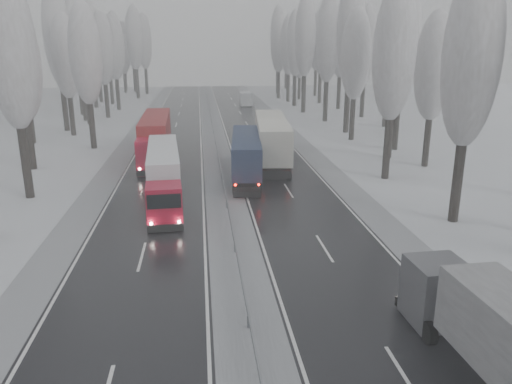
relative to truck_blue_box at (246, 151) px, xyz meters
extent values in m
cube|color=black|center=(2.96, 0.54, -2.22)|extent=(7.50, 200.00, 0.03)
cube|color=black|center=(-7.54, 0.54, -2.22)|extent=(7.50, 200.00, 0.03)
cube|color=#9D9FA4|center=(-2.29, 0.54, -2.21)|extent=(3.00, 200.00, 0.04)
cube|color=#9D9FA4|center=(7.91, 0.54, -2.21)|extent=(2.40, 200.00, 0.04)
cube|color=#9D9FA4|center=(-12.49, 0.54, -2.21)|extent=(2.40, 200.00, 0.04)
cube|color=slate|center=(-2.29, 0.54, -1.63)|extent=(0.06, 200.00, 0.32)
cube|color=slate|center=(-2.29, -1.46, -1.93)|extent=(0.12, 0.12, 0.60)
cube|color=slate|center=(-2.29, 30.54, -1.93)|extent=(0.12, 0.12, 0.60)
cylinder|color=black|center=(12.74, -13.79, 0.57)|extent=(0.68, 0.68, 5.60)
ellipsoid|color=gray|center=(12.74, -13.79, 8.57)|extent=(3.60, 3.60, 11.45)
cylinder|color=black|center=(12.21, -2.43, 0.58)|extent=(0.68, 0.68, 5.62)
ellipsoid|color=gray|center=(12.21, -2.43, 8.61)|extent=(3.60, 3.60, 11.48)
cylinder|color=black|center=(17.73, 1.57, 0.24)|extent=(0.64, 0.64, 4.94)
ellipsoid|color=gray|center=(17.73, 1.57, 7.29)|extent=(3.60, 3.60, 10.09)
cylinder|color=black|center=(15.60, 5.71, 0.43)|extent=(0.66, 0.66, 5.32)
ellipsoid|color=gray|center=(15.60, 5.71, 8.04)|extent=(3.60, 3.60, 10.88)
cylinder|color=black|center=(17.83, 9.71, 0.92)|extent=(0.72, 0.72, 6.31)
ellipsoid|color=gray|center=(17.83, 9.71, 9.94)|extent=(3.60, 3.60, 12.90)
cylinder|color=black|center=(14.73, 16.14, 0.46)|extent=(0.67, 0.67, 5.38)
ellipsoid|color=gray|center=(14.73, 16.14, 8.14)|extent=(3.60, 3.60, 10.98)
cylinder|color=black|center=(21.02, 20.14, 0.07)|extent=(0.62, 0.62, 4.59)
ellipsoid|color=gray|center=(21.02, 20.14, 6.63)|extent=(3.60, 3.60, 9.39)
cylinder|color=black|center=(15.61, 21.56, 1.24)|extent=(0.76, 0.76, 6.95)
ellipsoid|color=gray|center=(15.61, 21.56, 11.17)|extent=(3.60, 3.60, 14.19)
cylinder|color=black|center=(22.52, 25.56, 1.06)|extent=(0.74, 0.74, 6.59)
ellipsoid|color=gray|center=(22.52, 25.56, 10.48)|extent=(3.60, 3.60, 13.46)
cylinder|color=black|center=(15.27, 31.81, 0.95)|extent=(0.72, 0.72, 6.37)
ellipsoid|color=gray|center=(15.27, 31.81, 10.05)|extent=(3.60, 3.60, 13.01)
cylinder|color=black|center=(22.42, 35.81, 0.75)|extent=(0.70, 0.70, 5.97)
ellipsoid|color=gray|center=(22.42, 35.81, 9.28)|extent=(3.60, 3.60, 12.20)
cylinder|color=black|center=(14.05, 42.49, 1.09)|extent=(0.74, 0.74, 6.65)
ellipsoid|color=gray|center=(14.05, 42.49, 10.60)|extent=(3.60, 3.60, 13.59)
cylinder|color=black|center=(21.42, 46.49, 0.84)|extent=(0.71, 0.71, 6.14)
ellipsoid|color=gray|center=(21.42, 46.49, 9.60)|extent=(3.60, 3.60, 12.54)
cylinder|color=black|center=(14.27, 52.24, 0.80)|extent=(0.71, 0.71, 6.05)
ellipsoid|color=gray|center=(14.27, 52.24, 9.44)|extent=(3.60, 3.60, 12.37)
cylinder|color=black|center=(20.19, 56.24, 0.92)|extent=(0.72, 0.72, 6.30)
ellipsoid|color=gray|center=(20.19, 56.24, 9.91)|extent=(3.60, 3.60, 12.87)
cylinder|color=black|center=(14.34, 59.75, 0.71)|extent=(0.70, 0.70, 5.88)
ellipsoid|color=gray|center=(14.34, 59.75, 9.10)|extent=(3.60, 3.60, 12.00)
cylinder|color=black|center=(17.48, 63.75, 0.20)|extent=(0.64, 0.64, 4.86)
ellipsoid|color=gray|center=(17.48, 63.75, 7.13)|extent=(3.60, 3.60, 9.92)
cylinder|color=black|center=(13.44, 66.86, 0.76)|extent=(0.70, 0.70, 5.98)
ellipsoid|color=gray|center=(13.44, 66.86, 9.29)|extent=(3.60, 3.60, 12.21)
cylinder|color=black|center=(22.65, 70.86, 0.86)|extent=(0.71, 0.71, 6.19)
ellipsoid|color=gray|center=(22.65, 70.86, 9.70)|extent=(3.60, 3.60, 12.64)
cylinder|color=black|center=(14.74, 76.70, 1.20)|extent=(0.75, 0.75, 6.86)
ellipsoid|color=gray|center=(14.74, 76.70, 10.99)|extent=(3.60, 3.60, 14.01)
cylinder|color=black|center=(21.73, 80.70, 0.54)|extent=(0.68, 0.68, 5.55)
ellipsoid|color=gray|center=(21.73, 80.70, 8.47)|extent=(3.60, 3.60, 11.33)
cylinder|color=black|center=(16.44, 87.27, 0.81)|extent=(0.71, 0.71, 6.09)
ellipsoid|color=gray|center=(16.44, 87.27, 9.52)|extent=(3.60, 3.60, 12.45)
cylinder|color=black|center=(19.26, 91.27, 0.51)|extent=(0.67, 0.67, 5.49)
ellipsoid|color=gray|center=(19.26, 91.27, 8.35)|extent=(3.60, 3.60, 11.21)
cylinder|color=black|center=(-17.42, -4.89, 0.69)|extent=(0.69, 0.69, 5.83)
ellipsoid|color=gray|center=(-17.42, -4.89, 9.02)|extent=(3.60, 3.60, 11.92)
cylinder|color=black|center=(-20.04, 4.74, 0.28)|extent=(0.65, 0.65, 5.03)
ellipsoid|color=gray|center=(-20.04, 4.74, 7.47)|extent=(3.60, 3.60, 10.28)
cylinder|color=black|center=(-16.24, 14.27, 0.49)|extent=(0.67, 0.67, 5.44)
ellipsoid|color=gray|center=(-16.24, 14.27, 8.25)|extent=(3.60, 3.60, 11.11)
cylinder|color=black|center=(-24.14, 18.27, 0.63)|extent=(0.69, 0.69, 5.72)
ellipsoid|color=gray|center=(-24.14, 18.27, 8.81)|extent=(3.60, 3.60, 11.69)
cylinder|color=black|center=(-20.55, 23.26, 0.38)|extent=(0.66, 0.66, 5.23)
ellipsoid|color=gray|center=(-20.55, 23.26, 7.85)|extent=(3.60, 3.60, 10.68)
cylinder|color=black|center=(-22.35, 27.26, 1.07)|extent=(0.74, 0.74, 6.60)
ellipsoid|color=gray|center=(-22.35, 27.26, 10.50)|extent=(3.60, 3.60, 13.49)
cylinder|color=black|center=(-20.45, 32.89, 0.35)|extent=(0.65, 0.65, 5.16)
ellipsoid|color=gray|center=(-20.45, 32.89, 7.72)|extent=(3.60, 3.60, 10.54)
cylinder|color=black|center=(-21.84, 36.89, 0.67)|extent=(0.69, 0.69, 5.79)
ellipsoid|color=gray|center=(-21.84, 36.89, 8.94)|extent=(3.60, 3.60, 11.84)
cylinder|color=black|center=(-18.87, 39.65, 0.59)|extent=(0.68, 0.68, 5.64)
ellipsoid|color=gray|center=(-18.87, 39.65, 8.65)|extent=(3.60, 3.60, 11.53)
cylinder|color=black|center=(-23.71, 43.65, 1.05)|extent=(0.73, 0.73, 6.56)
ellipsoid|color=gray|center=(-23.71, 43.65, 10.42)|extent=(3.60, 3.60, 13.40)
cylinder|color=black|center=(-18.62, 49.73, 0.67)|extent=(0.69, 0.69, 5.79)
ellipsoid|color=gray|center=(-18.62, 49.73, 8.94)|extent=(3.60, 3.60, 11.84)
cylinder|color=black|center=(-23.38, 53.73, 1.09)|extent=(0.74, 0.74, 6.65)
ellipsoid|color=gray|center=(-23.38, 53.73, 10.59)|extent=(3.60, 3.60, 13.58)
cylinder|color=black|center=(-21.22, 59.08, 0.33)|extent=(0.65, 0.65, 5.12)
ellipsoid|color=gray|center=(-21.22, 59.08, 7.64)|extent=(3.60, 3.60, 10.46)
cylinder|color=black|center=(-24.11, 63.08, 0.69)|extent=(0.69, 0.69, 5.84)
ellipsoid|color=gray|center=(-24.11, 63.08, 9.02)|extent=(3.60, 3.60, 11.92)
cylinder|color=black|center=(-17.36, 69.87, 1.10)|extent=(0.74, 0.74, 6.67)
ellipsoid|color=gray|center=(-17.36, 69.87, 10.64)|extent=(3.60, 3.60, 13.63)
cylinder|color=black|center=(-26.49, 73.87, 0.92)|extent=(0.72, 0.72, 6.31)
ellipsoid|color=gray|center=(-26.49, 73.87, 9.93)|extent=(3.60, 3.60, 12.88)
cylinder|color=black|center=(-16.34, 79.26, 0.91)|extent=(0.72, 0.72, 6.29)
ellipsoid|color=gray|center=(-16.34, 79.26, 9.89)|extent=(3.60, 3.60, 12.84)
cylinder|color=black|center=(-21.95, 83.26, 0.20)|extent=(0.64, 0.64, 4.86)
ellipsoid|color=gray|center=(-21.95, 83.26, 7.13)|extent=(3.60, 3.60, 9.92)
cylinder|color=black|center=(-19.85, 85.85, 1.08)|extent=(0.74, 0.74, 6.63)
ellipsoid|color=gray|center=(-19.85, 85.85, 10.55)|extent=(3.60, 3.60, 13.54)
cylinder|color=black|center=(-22.62, 89.85, 0.66)|extent=(0.69, 0.69, 5.79)
ellipsoid|color=gray|center=(-22.62, 89.85, 8.93)|extent=(3.60, 3.60, 11.82)
cube|color=#46474B|center=(5.65, -26.60, -0.75)|extent=(2.34, 2.43, 2.69)
cube|color=black|center=(5.60, -25.49, -0.12)|extent=(2.06, 0.18, 0.90)
cube|color=black|center=(5.59, -25.40, -1.83)|extent=(2.25, 0.23, 0.45)
cylinder|color=black|center=(4.74, -27.36, -1.77)|extent=(0.35, 0.95, 0.93)
cylinder|color=black|center=(6.62, -27.28, -1.77)|extent=(0.35, 0.95, 0.93)
sphere|color=white|center=(4.74, -25.41, -1.47)|extent=(0.20, 0.20, 0.20)
sphere|color=white|center=(6.44, -25.33, -1.47)|extent=(0.20, 0.20, 0.20)
cube|color=#1B2143|center=(0.52, 6.22, -0.69)|extent=(2.53, 2.61, 2.80)
cube|color=black|center=(0.62, 7.38, -0.04)|extent=(2.15, 0.27, 0.93)
cube|color=black|center=(0.63, 7.48, -1.81)|extent=(2.34, 0.34, 0.47)
cube|color=#121C33|center=(-0.09, -1.03, 0.29)|extent=(3.39, 12.28, 2.61)
cube|color=black|center=(-0.60, -7.11, -1.72)|extent=(2.15, 0.29, 0.42)
cube|color=black|center=(-0.37, -4.37, -1.53)|extent=(2.48, 5.28, 0.42)
cube|color=black|center=(-0.56, -6.60, -1.91)|extent=(2.14, 0.24, 0.56)
cylinder|color=black|center=(-0.51, 5.56, -1.75)|extent=(0.41, 0.99, 0.97)
cylinder|color=black|center=(1.44, 5.40, -1.75)|extent=(0.41, 0.99, 0.97)
cylinder|color=black|center=(-1.38, -4.66, -1.75)|extent=(0.41, 0.99, 0.97)
cylinder|color=black|center=(0.58, -4.83, -1.75)|extent=(0.41, 0.99, 0.97)
cylinder|color=black|center=(-1.48, -5.87, -1.75)|extent=(0.41, 0.99, 0.97)
cylinder|color=black|center=(0.47, -6.03, -1.75)|extent=(0.41, 0.99, 0.97)
sphere|color=#FF0C05|center=(-1.49, -7.10, -0.97)|extent=(0.19, 0.19, 0.19)
sphere|color=#FF0C05|center=(0.28, -7.25, -0.97)|extent=(0.19, 0.19, 0.19)
sphere|color=white|center=(-0.25, 7.58, -1.44)|extent=(0.21, 0.21, 0.21)
sphere|color=white|center=(1.52, 7.43, -1.44)|extent=(0.21, 0.21, 0.21)
cube|color=#AAA997|center=(3.60, 12.13, -0.40)|extent=(3.01, 3.11, 3.33)
cube|color=black|center=(3.71, 13.51, 0.37)|extent=(2.55, 0.33, 1.11)
cube|color=black|center=(3.72, 13.62, -1.73)|extent=(2.78, 0.40, 0.55)
cube|color=beige|center=(2.86, 3.51, 0.76)|extent=(4.05, 14.60, 3.10)
cube|color=black|center=(2.24, -3.72, -1.62)|extent=(2.55, 0.35, 0.50)
cube|color=black|center=(2.52, -0.46, -1.40)|extent=(2.95, 6.28, 0.50)
cube|color=black|center=(2.29, -3.11, -1.84)|extent=(2.55, 0.28, 0.67)
cylinder|color=black|center=(2.36, 11.35, -1.66)|extent=(0.49, 1.18, 1.15)
cylinder|color=black|center=(4.68, 11.15, -1.66)|extent=(0.49, 1.18, 1.15)
cylinder|color=black|center=(1.32, -0.81, -1.66)|extent=(0.49, 1.18, 1.15)
cylinder|color=black|center=(3.64, -1.00, -1.66)|extent=(0.49, 1.18, 1.15)
cylinder|color=black|center=(1.19, -2.24, -1.66)|extent=(0.49, 1.18, 1.15)
cylinder|color=black|center=(3.51, -2.44, -1.66)|extent=(0.49, 1.18, 1.15)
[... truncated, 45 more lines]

